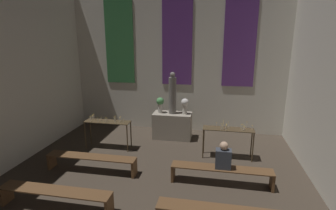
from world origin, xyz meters
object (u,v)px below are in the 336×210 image
at_px(altar, 172,126).
at_px(pew_back_left, 91,160).
at_px(pew_third_left, 55,195).
at_px(person_seated, 223,157).
at_px(flower_vase_left, 160,103).
at_px(flower_vase_right, 185,105).
at_px(statue, 172,94).
at_px(candle_rack_left, 107,125).
at_px(pew_back_right, 221,172).
at_px(candle_rack_right, 228,133).

xyz_separation_m(altar, pew_back_left, (-1.64, -2.74, -0.12)).
relative_size(pew_third_left, person_seated, 3.62).
relative_size(flower_vase_left, person_seated, 0.81).
bearing_deg(flower_vase_right, statue, -180.00).
relative_size(candle_rack_left, pew_back_left, 0.61).
bearing_deg(person_seated, pew_back_right, -180.00).
bearing_deg(statue, person_seated, -58.57).
relative_size(candle_rack_right, pew_back_left, 0.61).
bearing_deg(candle_rack_left, pew_back_left, -83.07).
height_order(altar, candle_rack_left, candle_rack_left).
xyz_separation_m(candle_rack_right, pew_back_right, (-0.19, -1.51, -0.43)).
relative_size(altar, pew_third_left, 0.55).
bearing_deg(pew_third_left, altar, 69.10).
bearing_deg(statue, pew_back_left, -120.98).
bearing_deg(statue, pew_third_left, -110.90).
height_order(statue, person_seated, statue).
bearing_deg(pew_back_right, statue, 120.98).
height_order(altar, pew_back_right, altar).
bearing_deg(pew_back_right, pew_third_left, -154.53).
bearing_deg(candle_rack_left, candle_rack_right, 0.01).
bearing_deg(pew_third_left, flower_vase_right, 64.35).
xyz_separation_m(flower_vase_left, pew_back_right, (2.07, -2.74, -0.88)).
bearing_deg(candle_rack_left, statue, 34.01).
distance_m(pew_third_left, pew_back_right, 3.64).
bearing_deg(candle_rack_right, candle_rack_left, -179.99).
bearing_deg(statue, altar, 90.00).
height_order(statue, pew_back_right, statue).
relative_size(altar, flower_vase_right, 2.45).
bearing_deg(altar, pew_back_right, -59.02).
relative_size(flower_vase_left, flower_vase_right, 1.00).
xyz_separation_m(flower_vase_right, candle_rack_right, (1.41, -1.23, -0.45)).
height_order(altar, statue, statue).
height_order(candle_rack_right, pew_back_left, candle_rack_right).
xyz_separation_m(flower_vase_right, candle_rack_left, (-2.25, -1.23, -0.45)).
distance_m(statue, person_seated, 3.32).
distance_m(flower_vase_left, person_seated, 3.48).
bearing_deg(candle_rack_right, statue, 146.04).
relative_size(flower_vase_left, candle_rack_left, 0.37).
bearing_deg(person_seated, pew_third_left, -154.73).
bearing_deg(flower_vase_left, pew_back_right, -52.96).
bearing_deg(flower_vase_left, altar, 0.00).
bearing_deg(altar, person_seated, -58.57).
bearing_deg(pew_third_left, pew_back_left, 90.00).
height_order(pew_back_left, person_seated, person_seated).
bearing_deg(pew_third_left, person_seated, 25.27).
bearing_deg(altar, statue, -90.00).
bearing_deg(altar, candle_rack_left, -145.99).
relative_size(statue, pew_third_left, 0.60).
distance_m(flower_vase_right, candle_rack_left, 2.60).
relative_size(flower_vase_right, person_seated, 0.81).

